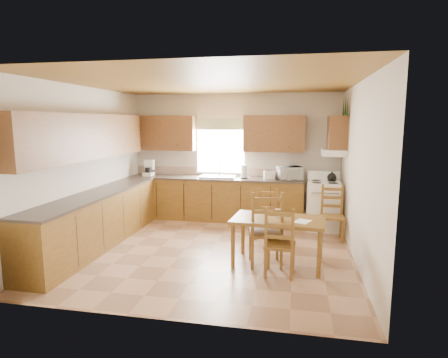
% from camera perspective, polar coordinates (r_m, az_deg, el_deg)
% --- Properties ---
extents(floor, '(4.50, 4.50, 0.00)m').
position_cam_1_polar(floor, '(6.30, -1.90, -10.77)').
color(floor, '#A37858').
rests_on(floor, ground).
extents(ceiling, '(4.50, 4.50, 0.00)m').
position_cam_1_polar(ceiling, '(5.97, -2.03, 14.47)').
color(ceiling, olive).
rests_on(ceiling, floor).
extents(wall_left, '(4.50, 4.50, 0.00)m').
position_cam_1_polar(wall_left, '(6.85, -20.63, 1.87)').
color(wall_left, beige).
rests_on(wall_left, floor).
extents(wall_right, '(4.50, 4.50, 0.00)m').
position_cam_1_polar(wall_right, '(5.90, 19.83, 0.89)').
color(wall_right, beige).
rests_on(wall_right, floor).
extents(wall_back, '(4.50, 4.50, 0.00)m').
position_cam_1_polar(wall_back, '(8.18, 1.60, 3.45)').
color(wall_back, beige).
rests_on(wall_back, floor).
extents(wall_front, '(4.50, 4.50, 0.00)m').
position_cam_1_polar(wall_front, '(3.86, -9.52, -2.64)').
color(wall_front, beige).
rests_on(wall_front, floor).
extents(lower_cab_back, '(3.75, 0.60, 0.88)m').
position_cam_1_polar(lower_cab_back, '(8.10, -1.40, -3.12)').
color(lower_cab_back, brown).
rests_on(lower_cab_back, floor).
extents(lower_cab_left, '(0.60, 3.60, 0.88)m').
position_cam_1_polar(lower_cab_left, '(6.74, -18.70, -6.03)').
color(lower_cab_left, brown).
rests_on(lower_cab_left, floor).
extents(counter_back, '(3.75, 0.63, 0.04)m').
position_cam_1_polar(counter_back, '(8.01, -1.42, 0.10)').
color(counter_back, '#423731').
rests_on(counter_back, lower_cab_back).
extents(counter_left, '(0.63, 3.60, 0.04)m').
position_cam_1_polar(counter_left, '(6.64, -18.89, -2.18)').
color(counter_left, '#423731').
rests_on(counter_left, lower_cab_left).
extents(backsplash, '(3.75, 0.01, 0.18)m').
position_cam_1_polar(backsplash, '(8.28, -0.99, 1.15)').
color(backsplash, gray).
rests_on(backsplash, counter_back).
extents(upper_cab_back_left, '(1.41, 0.33, 0.75)m').
position_cam_1_polar(upper_cab_back_left, '(8.39, -9.14, 6.93)').
color(upper_cab_back_left, brown).
rests_on(upper_cab_back_left, wall_back).
extents(upper_cab_back_right, '(1.25, 0.33, 0.75)m').
position_cam_1_polar(upper_cab_back_right, '(7.89, 7.65, 6.86)').
color(upper_cab_back_right, brown).
rests_on(upper_cab_back_right, wall_back).
extents(upper_cab_left, '(0.33, 3.60, 0.75)m').
position_cam_1_polar(upper_cab_left, '(6.60, -20.32, 6.04)').
color(upper_cab_left, brown).
rests_on(upper_cab_left, wall_left).
extents(upper_cab_stove, '(0.33, 0.62, 0.62)m').
position_cam_1_polar(upper_cab_stove, '(7.47, 16.87, 6.81)').
color(upper_cab_stove, brown).
rests_on(upper_cab_stove, wall_right).
extents(range_hood, '(0.44, 0.62, 0.12)m').
position_cam_1_polar(range_hood, '(7.49, 16.36, 3.92)').
color(range_hood, white).
rests_on(range_hood, wall_right).
extents(window_frame, '(1.13, 0.02, 1.18)m').
position_cam_1_polar(window_frame, '(8.19, -0.51, 4.86)').
color(window_frame, white).
rests_on(window_frame, wall_back).
extents(window_pane, '(1.05, 0.01, 1.10)m').
position_cam_1_polar(window_pane, '(8.19, -0.52, 4.86)').
color(window_pane, white).
rests_on(window_pane, wall_back).
extents(window_valance, '(1.19, 0.01, 0.24)m').
position_cam_1_polar(window_valance, '(8.14, -0.56, 8.36)').
color(window_valance, '#4E753A').
rests_on(window_valance, wall_back).
extents(sink_basin, '(0.75, 0.45, 0.04)m').
position_cam_1_polar(sink_basin, '(7.99, -0.89, 0.37)').
color(sink_basin, silver).
rests_on(sink_basin, counter_back).
extents(pine_decal_a, '(0.22, 0.22, 0.36)m').
position_cam_1_polar(pine_decal_a, '(7.17, 18.34, 10.51)').
color(pine_decal_a, black).
rests_on(pine_decal_a, wall_right).
extents(pine_decal_b, '(0.22, 0.22, 0.36)m').
position_cam_1_polar(pine_decal_b, '(7.49, 18.05, 10.74)').
color(pine_decal_b, black).
rests_on(pine_decal_b, wall_right).
extents(pine_decal_c, '(0.22, 0.22, 0.36)m').
position_cam_1_polar(pine_decal_c, '(7.81, 17.76, 10.36)').
color(pine_decal_c, black).
rests_on(pine_decal_c, wall_right).
extents(stove, '(0.66, 0.68, 0.93)m').
position_cam_1_polar(stove, '(7.61, 14.91, -4.01)').
color(stove, white).
rests_on(stove, floor).
extents(coffeemaker, '(0.25, 0.27, 0.31)m').
position_cam_1_polar(coffeemaker, '(8.40, -11.43, 1.55)').
color(coffeemaker, white).
rests_on(coffeemaker, counter_back).
extents(paper_towel, '(0.15, 0.15, 0.28)m').
position_cam_1_polar(paper_towel, '(7.87, 3.05, 1.11)').
color(paper_towel, white).
rests_on(paper_towel, counter_back).
extents(toaster, '(0.24, 0.18, 0.17)m').
position_cam_1_polar(toaster, '(7.83, 6.88, 0.62)').
color(toaster, white).
rests_on(toaster, counter_back).
extents(microwave, '(0.54, 0.48, 0.27)m').
position_cam_1_polar(microwave, '(7.78, 9.96, 0.87)').
color(microwave, white).
rests_on(microwave, counter_back).
extents(dining_table, '(1.38, 0.87, 0.71)m').
position_cam_1_polar(dining_table, '(5.63, 8.21, -9.45)').
color(dining_table, brown).
rests_on(dining_table, floor).
extents(chair_near_left, '(0.43, 0.41, 0.97)m').
position_cam_1_polar(chair_near_left, '(5.26, 8.54, -9.25)').
color(chair_near_left, brown).
rests_on(chair_near_left, floor).
extents(chair_near_right, '(0.55, 0.53, 1.12)m').
position_cam_1_polar(chair_near_right, '(5.56, 6.36, -7.44)').
color(chair_near_right, brown).
rests_on(chair_near_right, floor).
extents(chair_far_left, '(0.40, 0.38, 0.89)m').
position_cam_1_polar(chair_far_left, '(6.82, 6.42, -5.41)').
color(chair_far_left, brown).
rests_on(chair_far_left, floor).
extents(chair_far_right, '(0.42, 0.40, 0.97)m').
position_cam_1_polar(chair_far_right, '(6.97, 16.16, -5.04)').
color(chair_far_right, brown).
rests_on(chair_far_right, floor).
extents(table_paper, '(0.28, 0.31, 0.00)m').
position_cam_1_polar(table_paper, '(5.42, 11.87, -6.34)').
color(table_paper, white).
rests_on(table_paper, dining_table).
extents(table_card, '(0.09, 0.06, 0.12)m').
position_cam_1_polar(table_card, '(5.59, 8.23, -5.13)').
color(table_card, white).
rests_on(table_card, dining_table).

